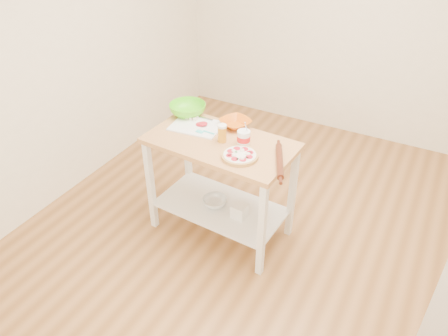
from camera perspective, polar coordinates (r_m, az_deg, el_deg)
The scene contains 13 objects.
room_shell at distance 3.00m, azimuth 6.59°, elevation 9.22°, with size 4.04×4.54×2.74m.
prep_island at distance 3.48m, azimuth -0.46°, elevation -0.03°, with size 1.17×0.69×0.90m.
pizza at distance 3.14m, azimuth 2.09°, elevation 1.67°, with size 0.27×0.27×0.04m.
cutting_board at distance 3.55m, azimuth -3.58°, elevation 5.56°, with size 0.43×0.34×0.04m.
spatula at distance 3.44m, azimuth -2.56°, elevation 4.73°, with size 0.15×0.05×0.01m.
knife at distance 3.68m, azimuth -3.90°, elevation 6.82°, with size 0.27×0.04×0.01m.
orange_bowl at distance 3.54m, azimuth 1.48°, elevation 5.90°, with size 0.24×0.24×0.06m, color #D36110.
green_bowl at distance 3.72m, azimuth -4.77°, elevation 7.65°, with size 0.31×0.31×0.10m, color #57DB18.
beer_pint at distance 3.31m, azimuth -0.26°, elevation 4.57°, with size 0.07×0.07×0.14m.
yogurt_tub at distance 3.27m, azimuth 2.58°, elevation 3.92°, with size 0.10×0.10×0.21m.
rolling_pin at distance 3.09m, azimuth 7.27°, elevation 0.89°, with size 0.05×0.05×0.41m, color #562513.
shelf_glass_bowl at distance 3.70m, azimuth -1.22°, elevation -4.44°, with size 0.21×0.21×0.06m, color silver.
shelf_bin at distance 3.57m, azimuth 2.06°, elevation -5.61°, with size 0.12×0.12×0.12m, color white.
Camera 1 is at (0.99, -2.54, 2.61)m, focal length 35.00 mm.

